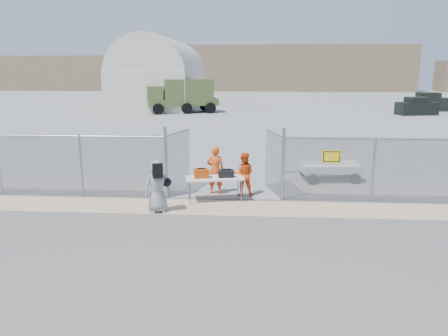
# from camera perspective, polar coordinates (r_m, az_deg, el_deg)

# --- Properties ---
(ground) EXTENTS (160.00, 160.00, 0.00)m
(ground) POSITION_cam_1_polar(r_m,az_deg,el_deg) (13.27, -0.58, -6.56)
(ground) COLOR #484848
(tarmac_inside) EXTENTS (160.00, 80.00, 0.01)m
(tarmac_inside) POSITION_cam_1_polar(r_m,az_deg,el_deg) (54.67, 2.84, 8.20)
(tarmac_inside) COLOR gray
(tarmac_inside) RESTS_ON ground
(dirt_strip) EXTENTS (44.00, 1.60, 0.01)m
(dirt_strip) POSITION_cam_1_polar(r_m,az_deg,el_deg) (14.21, -0.27, -5.20)
(dirt_strip) COLOR tan
(dirt_strip) RESTS_ON ground
(distant_hills) EXTENTS (140.00, 6.00, 9.00)m
(distant_hills) POSITION_cam_1_polar(r_m,az_deg,el_deg) (90.57, 6.55, 12.81)
(distant_hills) COLOR #7F684F
(distant_hills) RESTS_ON ground
(chain_link_fence) EXTENTS (40.00, 0.20, 2.20)m
(chain_link_fence) POSITION_cam_1_polar(r_m,az_deg,el_deg) (14.88, 0.00, 0.00)
(chain_link_fence) COLOR gray
(chain_link_fence) RESTS_ON ground
(quonset_hangar) EXTENTS (9.00, 18.00, 8.00)m
(quonset_hangar) POSITION_cam_1_polar(r_m,az_deg,el_deg) (53.62, -8.16, 12.27)
(quonset_hangar) COLOR beige
(quonset_hangar) RESTS_ON ground
(folding_table) EXTENTS (2.06, 1.19, 0.82)m
(folding_table) POSITION_cam_1_polar(r_m,az_deg,el_deg) (14.85, -1.23, -2.77)
(folding_table) COLOR silver
(folding_table) RESTS_ON ground
(orange_bag) EXTENTS (0.54, 0.42, 0.30)m
(orange_bag) POSITION_cam_1_polar(r_m,az_deg,el_deg) (14.69, -2.98, -0.71)
(orange_bag) COLOR #C3430B
(orange_bag) RESTS_ON folding_table
(black_duffel) EXTENTS (0.56, 0.38, 0.25)m
(black_duffel) POSITION_cam_1_polar(r_m,az_deg,el_deg) (14.76, 0.26, -0.73)
(black_duffel) COLOR black
(black_duffel) RESTS_ON folding_table
(security_worker_left) EXTENTS (0.68, 0.48, 1.74)m
(security_worker_left) POSITION_cam_1_polar(r_m,az_deg,el_deg) (15.61, -1.14, -0.25)
(security_worker_left) COLOR #EC5215
(security_worker_left) RESTS_ON ground
(security_worker_right) EXTENTS (0.77, 0.61, 1.56)m
(security_worker_right) POSITION_cam_1_polar(r_m,az_deg,el_deg) (15.40, 2.58, -0.80)
(security_worker_right) COLOR #EC5215
(security_worker_right) RESTS_ON ground
(visitor) EXTENTS (0.94, 0.76, 1.66)m
(visitor) POSITION_cam_1_polar(r_m,az_deg,el_deg) (13.74, -8.69, -2.40)
(visitor) COLOR gray
(visitor) RESTS_ON ground
(utility_trailer) EXTENTS (3.24, 1.97, 0.74)m
(utility_trailer) POSITION_cam_1_polar(r_m,az_deg,el_deg) (18.10, 13.59, -0.41)
(utility_trailer) COLOR silver
(utility_trailer) RESTS_ON ground
(military_truck) EXTENTS (7.57, 4.68, 3.39)m
(military_truck) POSITION_cam_1_polar(r_m,az_deg,el_deg) (45.24, -5.46, 9.34)
(military_truck) COLOR #52612F
(military_truck) RESTS_ON ground
(parked_vehicle_near) EXTENTS (4.01, 2.46, 1.69)m
(parked_vehicle_near) POSITION_cam_1_polar(r_m,az_deg,el_deg) (46.75, 23.86, 7.38)
(parked_vehicle_near) COLOR black
(parked_vehicle_near) RESTS_ON ground
(parked_vehicle_mid) EXTENTS (4.32, 2.24, 1.89)m
(parked_vehicle_mid) POSITION_cam_1_polar(r_m,az_deg,el_deg) (52.00, 25.04, 7.82)
(parked_vehicle_mid) COLOR black
(parked_vehicle_mid) RESTS_ON ground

